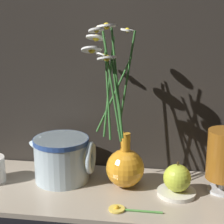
# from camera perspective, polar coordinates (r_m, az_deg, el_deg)

# --- Properties ---
(ground_plane) EXTENTS (6.00, 6.00, 0.00)m
(ground_plane) POSITION_cam_1_polar(r_m,az_deg,el_deg) (0.94, -0.76, -12.38)
(ground_plane) COLOR black
(shelf) EXTENTS (0.73, 0.28, 0.01)m
(shelf) POSITION_cam_1_polar(r_m,az_deg,el_deg) (0.93, -0.76, -12.06)
(shelf) COLOR tan
(shelf) RESTS_ON ground_plane
(vase_with_flowers) EXTENTS (0.15, 0.18, 0.40)m
(vase_with_flowers) POSITION_cam_1_polar(r_m,az_deg,el_deg) (0.92, 1.73, -6.75)
(vase_with_flowers) COLOR orange
(vase_with_flowers) RESTS_ON shelf
(ceramic_pitcher) EXTENTS (0.17, 0.14, 0.13)m
(ceramic_pitcher) POSITION_cam_1_polar(r_m,az_deg,el_deg) (0.97, -7.59, -6.81)
(ceramic_pitcher) COLOR silver
(ceramic_pitcher) RESTS_ON shelf
(saucer_plate) EXTENTS (0.09, 0.09, 0.01)m
(saucer_plate) POSITION_cam_1_polar(r_m,az_deg,el_deg) (0.92, 9.79, -12.03)
(saucer_plate) COLOR silver
(saucer_plate) RESTS_ON shelf
(orange_fruit) EXTENTS (0.07, 0.07, 0.07)m
(orange_fruit) POSITION_cam_1_polar(r_m,az_deg,el_deg) (0.90, 9.90, -9.90)
(orange_fruit) COLOR #B7C638
(orange_fruit) RESTS_ON saucer_plate
(loose_daisy) EXTENTS (0.12, 0.04, 0.01)m
(loose_daisy) POSITION_cam_1_polar(r_m,az_deg,el_deg) (0.84, 1.70, -14.61)
(loose_daisy) COLOR #4C8E3D
(loose_daisy) RESTS_ON shelf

